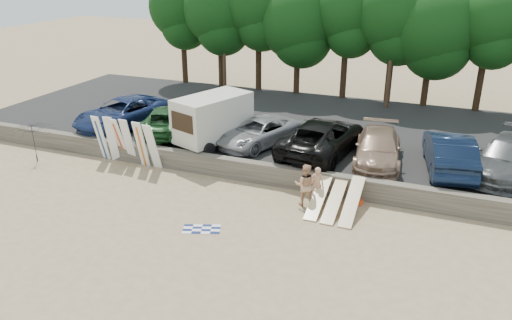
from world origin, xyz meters
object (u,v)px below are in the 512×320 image
at_px(beachgoer_b, 305,185).
at_px(beach_umbrella, 35,142).
at_px(cooler, 318,194).
at_px(car_2, 259,132).
at_px(car_5, 449,152).
at_px(box_trailer, 213,118).
at_px(beachgoer_a, 317,184).
at_px(car_4, 378,148).
at_px(car_6, 508,157).
at_px(car_0, 124,113).
at_px(car_3, 322,137).
at_px(car_1, 169,120).

distance_m(beachgoer_b, beach_umbrella, 14.78).
relative_size(beachgoer_b, cooler, 5.04).
xyz_separation_m(car_2, cooler, (4.33, -3.68, -1.26)).
distance_m(car_2, car_5, 9.62).
bearing_deg(car_2, beachgoer_b, -27.21).
distance_m(box_trailer, beachgoer_a, 7.53).
relative_size(car_4, cooler, 13.99).
bearing_deg(car_2, car_4, 20.00).
distance_m(car_6, beach_umbrella, 23.62).
height_order(car_5, beachgoer_b, car_5).
bearing_deg(car_6, car_2, -159.98).
relative_size(car_0, beachgoer_b, 3.23).
distance_m(car_0, car_4, 14.95).
bearing_deg(cooler, car_0, 159.37).
xyz_separation_m(car_2, car_6, (12.17, 0.47, 0.15)).
distance_m(car_5, beachgoer_a, 6.74).
height_order(beachgoer_b, cooler, beachgoer_b).
xyz_separation_m(car_0, car_3, (12.07, 0.12, 0.03)).
bearing_deg(car_4, car_3, 168.55).
bearing_deg(car_1, car_5, 163.55).
bearing_deg(car_6, car_5, -153.92).
xyz_separation_m(beachgoer_b, cooler, (0.37, 0.90, -0.80)).
height_order(car_6, beachgoer_a, car_6).
height_order(car_4, cooler, car_4).
height_order(car_3, beachgoer_a, car_3).
bearing_deg(box_trailer, beachgoer_a, -5.74).
bearing_deg(car_4, car_6, -0.01).
xyz_separation_m(car_2, car_3, (3.48, 0.02, 0.17)).
relative_size(car_6, beachgoer_b, 3.15).
bearing_deg(car_5, box_trailer, -4.91).
xyz_separation_m(car_1, car_2, (5.52, 0.08, -0.08)).
height_order(car_0, car_6, car_6).
distance_m(car_2, car_6, 12.18).
xyz_separation_m(car_6, beachgoer_a, (-7.82, -4.50, -0.75)).
distance_m(car_0, car_1, 3.07).
relative_size(car_4, beachgoer_a, 3.24).
xyz_separation_m(car_3, beachgoer_b, (0.47, -4.60, -0.64)).
relative_size(car_2, beachgoer_b, 2.70).
bearing_deg(beach_umbrella, car_4, 15.38).
relative_size(car_4, car_6, 0.88).
xyz_separation_m(car_1, car_5, (15.13, 0.17, 0.11)).
xyz_separation_m(car_4, beachgoer_a, (-2.01, -3.82, -0.65)).
distance_m(car_0, car_2, 8.59).
bearing_deg(car_0, car_5, 15.57).
bearing_deg(car_2, box_trailer, -138.52).
distance_m(car_3, car_4, 2.89).
bearing_deg(car_0, beachgoer_b, -4.70).
distance_m(beachgoer_a, beach_umbrella, 15.20).
height_order(box_trailer, car_2, box_trailer).
height_order(car_3, car_4, car_3).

